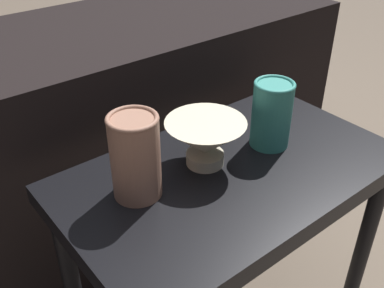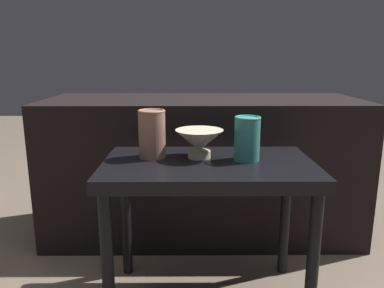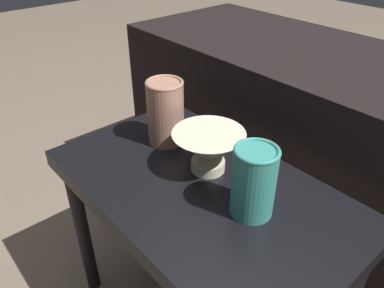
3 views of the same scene
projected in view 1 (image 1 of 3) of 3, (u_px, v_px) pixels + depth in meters
The scene contains 5 objects.
table at pixel (230, 194), 0.90m from camera, with size 0.66×0.39×0.49m.
couch_backdrop at pixel (105, 133), 1.30m from camera, with size 1.39×0.50×0.62m.
bowl at pixel (205, 139), 0.85m from camera, with size 0.15×0.15×0.09m.
vase_textured_left at pixel (135, 156), 0.76m from camera, with size 0.09×0.09×0.16m.
vase_colorful_right at pixel (272, 113), 0.90m from camera, with size 0.08×0.08×0.14m.
Camera 1 is at (-0.50, -0.50, 1.00)m, focal length 42.00 mm.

